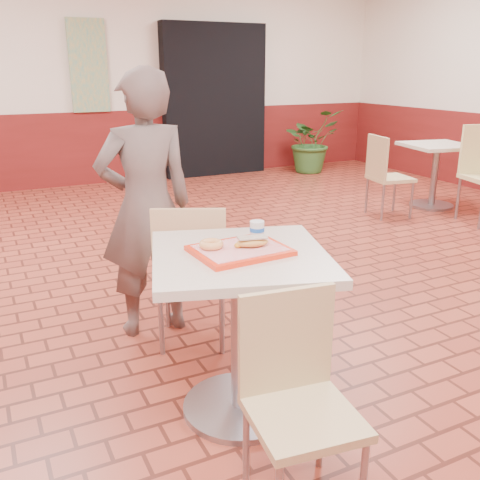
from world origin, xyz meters
name	(u,v)px	position (x,y,z in m)	size (l,w,h in m)	color
room_shell	(356,83)	(0.00, 0.00, 1.50)	(8.01, 10.01, 3.01)	maroon
wainscot_band	(345,241)	(0.00, 0.00, 0.50)	(8.00, 10.00, 1.00)	maroon
corridor_doorway	(214,101)	(1.20, 4.88, 1.10)	(1.60, 0.22, 2.20)	black
promo_poster	(88,66)	(-0.60, 4.94, 1.60)	(0.50, 0.03, 1.20)	gray
main_table	(240,307)	(-1.11, -0.68, 0.54)	(0.76, 0.76, 0.81)	beige
chair_main_front	(296,390)	(-1.15, -1.25, 0.46)	(0.42, 0.42, 0.82)	tan
chair_main_back	(191,269)	(-1.08, 0.00, 0.49)	(0.54, 0.54, 0.87)	#E3BF88
customer	(146,207)	(-1.23, 0.32, 0.80)	(0.58, 0.38, 1.60)	brown
serving_tray	(240,250)	(-1.11, -0.68, 0.82)	(0.40, 0.31, 0.02)	red
ring_donut	(211,244)	(-1.22, -0.63, 0.85)	(0.11, 0.11, 0.03)	#E09351
long_john_donut	(252,242)	(-1.06, -0.70, 0.85)	(0.16, 0.10, 0.05)	gold
paper_cup	(257,230)	(-0.98, -0.61, 0.88)	(0.07, 0.07, 0.08)	silver
second_table	(436,165)	(2.70, 1.88, 0.50)	(0.70, 0.70, 0.74)	beige
chair_second_left	(385,172)	(1.88, 1.80, 0.50)	(0.48, 0.48, 0.89)	tan
potted_plant	(311,141)	(2.62, 4.38, 0.48)	(0.87, 0.76, 0.97)	#2C5B24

